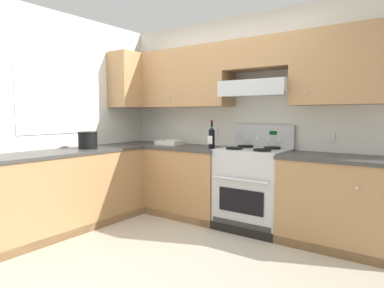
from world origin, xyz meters
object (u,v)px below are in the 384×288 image
(stove, at_px, (253,188))
(bucket, at_px, (88,140))
(bowl, at_px, (170,143))
(wine_bottle, at_px, (212,137))

(stove, height_order, bucket, stove)
(stove, bearing_deg, bowl, 179.33)
(wine_bottle, distance_m, bowl, 0.75)
(wine_bottle, bearing_deg, stove, 10.31)
(bowl, xyz_separation_m, bucket, (-0.47, -0.99, 0.09))
(wine_bottle, height_order, bowl, wine_bottle)
(stove, xyz_separation_m, bowl, (-1.24, 0.01, 0.45))
(wine_bottle, height_order, bucket, wine_bottle)
(stove, relative_size, bowl, 3.46)
(stove, height_order, bowl, stove)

